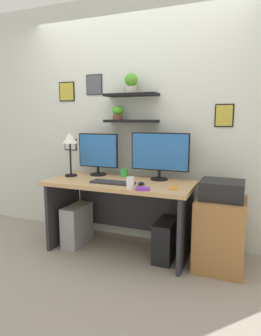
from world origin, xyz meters
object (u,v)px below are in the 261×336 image
Objects in this scene: water_cup at (130,183)px; drawer_cabinet at (220,233)px; desk at (122,200)px; desk_lamp at (70,142)px; keyboard at (113,182)px; cell_phone at (173,188)px; scissors_tray at (143,189)px; monitor_right at (160,154)px; computer_tower_right at (166,240)px; monitor_left at (98,153)px; coffee_mug at (124,173)px; computer_tower_left at (77,225)px; computer_mouse at (141,184)px; printer at (222,190)px.

water_cup is 0.96m from drawer_cabinet.
desk_lamp reaches higher than desk.
keyboard is 1.12m from drawer_cabinet.
desk_lamp is 1.26m from cell_phone.
cell_phone is (1.19, -0.16, -0.37)m from desk_lamp.
monitor_right is at bearing 89.17° from scissors_tray.
monitor_right is 1.53× the size of computer_tower_right.
keyboard is 0.77m from computer_tower_right.
monitor_left is 4.31× the size of water_cup.
desk is 0.53m from scissors_tray.
coffee_mug reaches higher than scissors_tray.
computer_tower_right is at bearing -6.16° from desk.
drawer_cabinet reaches higher than computer_tower_left.
keyboard reaches higher than desk.
scissors_tray is at bearing -65.84° from computer_mouse.
printer is at bearing -90.00° from drawer_cabinet.
drawer_cabinet is at bearing 9.79° from computer_mouse.
keyboard is 4.00× the size of water_cup.
computer_tower_left is (-0.86, 0.26, -0.54)m from scissors_tray.
monitor_right is at bearing 43.20° from keyboard.
scissors_tray is at bearing -155.02° from drawer_cabinet.
computer_tower_right is at bearing -177.10° from printer.
desk is 0.60m from computer_tower_right.
drawer_cabinet is at bearing -11.27° from coffee_mug.
cell_phone is at bearing -16.28° from desk.
monitor_right is at bearing 15.66° from computer_tower_left.
computer_mouse is 0.20× the size of computer_tower_left.
keyboard is 1.10× the size of computer_tower_right.
desk_lamp reaches higher than drawer_cabinet.
desk is 0.60m from computer_tower_left.
printer is at bearing 9.79° from computer_mouse.
printer is (1.36, -0.19, -0.26)m from monitor_left.
monitor_left is 0.98× the size of desk_lamp.
monitor_right is 0.99m from desk_lamp.
computer_mouse is at bearing -26.95° from monitor_left.
monitor_left is 1.40m from printer.
coffee_mug is 0.24× the size of printer.
water_cup is at bearing -158.32° from drawer_cabinet.
monitor_right reaches higher than computer_tower_left.
drawer_cabinet is (1.36, -0.19, -0.67)m from monitor_left.
computer_mouse is 0.32m from cell_phone.
cell_phone is 1.56× the size of coffee_mug.
cell_phone reaches higher than computer_tower_right.
water_cup is (0.28, -0.52, 0.01)m from coffee_mug.
desk_lamp is 1.20× the size of computer_tower_right.
computer_mouse is (-0.09, -0.32, -0.25)m from monitor_right.
desk is 10.72× the size of cell_phone.
water_cup reaches higher than computer_tower_left.
desk_lamp is at bearing 163.76° from keyboard.
printer is at bearing 21.68° from water_cup.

